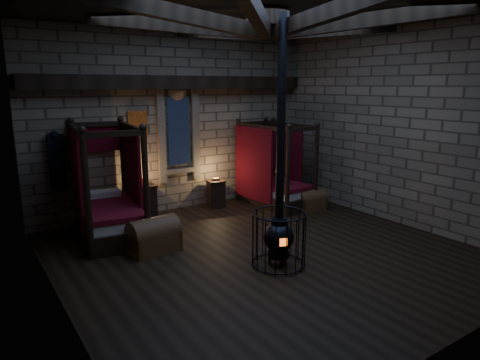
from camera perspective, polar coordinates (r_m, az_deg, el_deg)
room at (r=7.47m, az=3.25°, el=18.32°), size 7.02×7.02×4.29m
bed_left at (r=8.99m, az=-17.07°, el=-3.76°), size 1.40×2.26×2.23m
bed_right at (r=10.91m, az=4.42°, el=-0.63°), size 1.16×2.02×2.05m
trunk_left at (r=8.02m, az=-11.44°, el=-7.38°), size 0.94×0.65×0.65m
trunk_right at (r=10.59m, az=9.39°, el=-2.70°), size 0.76×0.52×0.53m
nightstand_left at (r=9.92m, az=-12.62°, el=-2.83°), size 0.50×0.48×0.97m
nightstand_right at (r=10.68m, az=-3.24°, el=-1.79°), size 0.50×0.49×0.74m
stove at (r=7.21m, az=5.20°, el=-6.98°), size 0.91×0.91×4.05m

